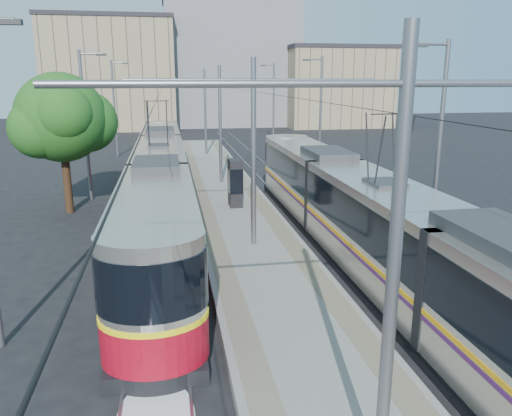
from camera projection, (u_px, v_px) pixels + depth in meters
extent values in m
plane|color=black|center=(310.00, 361.00, 11.96)|extent=(160.00, 160.00, 0.00)
cube|color=gray|center=(227.00, 195.00, 28.12)|extent=(4.00, 50.00, 0.30)
cube|color=gray|center=(201.00, 194.00, 27.84)|extent=(0.70, 50.00, 0.01)
cube|color=gray|center=(252.00, 192.00, 28.32)|extent=(0.70, 50.00, 0.01)
cube|color=gray|center=(149.00, 201.00, 27.44)|extent=(0.07, 70.00, 0.03)
cube|color=gray|center=(175.00, 200.00, 27.67)|extent=(0.07, 70.00, 0.03)
cube|color=gray|center=(277.00, 196.00, 28.64)|extent=(0.07, 70.00, 0.03)
cube|color=gray|center=(301.00, 195.00, 28.88)|extent=(0.07, 70.00, 0.03)
cube|color=black|center=(162.00, 208.00, 25.29)|extent=(2.30, 30.58, 0.40)
cube|color=beige|center=(160.00, 176.00, 24.87)|extent=(2.40, 28.98, 2.90)
cube|color=black|center=(160.00, 166.00, 24.75)|extent=(2.43, 28.98, 1.30)
cube|color=yellow|center=(161.00, 183.00, 24.97)|extent=(2.43, 28.98, 0.12)
cube|color=#A9091C|center=(161.00, 193.00, 25.10)|extent=(2.42, 28.98, 1.10)
cube|color=#2D2D30|center=(159.00, 144.00, 24.47)|extent=(1.68, 3.00, 0.30)
cube|color=black|center=(379.00, 275.00, 16.61)|extent=(2.30, 28.57, 0.40)
cube|color=beige|center=(382.00, 228.00, 16.19)|extent=(2.40, 26.97, 2.90)
cube|color=black|center=(383.00, 213.00, 16.07)|extent=(2.43, 26.97, 1.30)
cube|color=orange|center=(381.00, 240.00, 16.29)|extent=(2.43, 26.97, 0.12)
cube|color=#46164F|center=(381.00, 244.00, 16.33)|extent=(2.43, 26.97, 0.10)
cube|color=#2D2D30|center=(385.00, 180.00, 15.79)|extent=(1.68, 3.00, 0.30)
cylinder|color=slate|center=(393.00, 276.00, 7.19)|extent=(0.20, 0.20, 7.00)
cylinder|color=slate|center=(407.00, 83.00, 6.50)|extent=(9.20, 0.10, 0.10)
cylinder|color=slate|center=(254.00, 154.00, 18.62)|extent=(0.20, 0.20, 7.00)
cylinder|color=slate|center=(253.00, 80.00, 17.94)|extent=(9.20, 0.10, 0.10)
cylinder|color=slate|center=(220.00, 125.00, 30.06)|extent=(0.20, 0.20, 7.00)
cylinder|color=slate|center=(219.00, 79.00, 29.38)|extent=(9.20, 0.10, 0.10)
cylinder|color=slate|center=(205.00, 112.00, 41.49)|extent=(0.20, 0.20, 7.00)
cylinder|color=slate|center=(204.00, 79.00, 40.81)|extent=(9.20, 0.10, 0.10)
cylinder|color=black|center=(157.00, 98.00, 26.16)|extent=(0.02, 70.00, 0.02)
cylinder|color=black|center=(291.00, 97.00, 27.36)|extent=(0.02, 70.00, 0.02)
cube|color=#2D2D30|center=(10.00, 22.00, 10.84)|extent=(0.50, 0.22, 0.12)
cylinder|color=slate|center=(85.00, 127.00, 26.85)|extent=(0.18, 0.18, 8.00)
cube|color=#2D2D30|center=(101.00, 55.00, 26.09)|extent=(0.50, 0.22, 0.12)
cylinder|color=slate|center=(115.00, 109.00, 42.10)|extent=(0.18, 0.18, 8.00)
cube|color=#2D2D30|center=(125.00, 63.00, 41.33)|extent=(0.50, 0.22, 0.12)
cylinder|color=slate|center=(439.00, 145.00, 19.82)|extent=(0.18, 0.18, 8.00)
cube|color=#2D2D30|center=(421.00, 45.00, 18.69)|extent=(0.50, 0.22, 0.12)
cylinder|color=slate|center=(320.00, 116.00, 35.07)|extent=(0.18, 0.18, 8.00)
cube|color=#2D2D30|center=(307.00, 60.00, 33.94)|extent=(0.50, 0.22, 0.12)
cylinder|color=slate|center=(274.00, 104.00, 50.32)|extent=(0.18, 0.18, 8.00)
cube|color=#2D2D30|center=(263.00, 66.00, 49.19)|extent=(0.50, 0.22, 0.12)
cube|color=black|center=(235.00, 183.00, 24.95)|extent=(0.63, 1.03, 2.36)
cube|color=black|center=(235.00, 180.00, 24.91)|extent=(0.67, 1.08, 1.23)
cylinder|color=#382314|center=(68.00, 185.00, 24.78)|extent=(0.39, 0.39, 2.85)
sphere|color=#214A15|center=(61.00, 118.00, 23.94)|extent=(4.28, 4.28, 4.28)
sphere|color=#214A15|center=(87.00, 122.00, 24.87)|extent=(3.03, 3.03, 3.03)
cube|color=gray|center=(113.00, 76.00, 65.75)|extent=(16.00, 12.00, 13.63)
cube|color=#262328|center=(109.00, 19.00, 63.96)|extent=(16.32, 12.24, 0.50)
cube|color=slate|center=(229.00, 64.00, 71.80)|extent=(18.00, 14.00, 17.02)
cube|color=gray|center=(335.00, 89.00, 69.27)|extent=(14.00, 10.00, 10.29)
cube|color=#262328|center=(337.00, 48.00, 67.91)|extent=(14.28, 10.20, 0.50)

